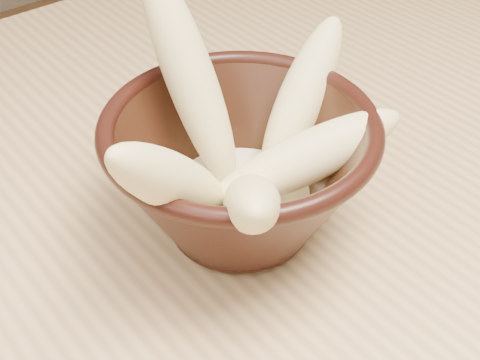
{
  "coord_description": "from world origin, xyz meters",
  "views": [
    {
      "loc": [
        -0.44,
        -0.28,
        1.08
      ],
      "look_at": [
        -0.23,
        -0.02,
        0.8
      ],
      "focal_mm": 50.0,
      "sensor_mm": 36.0,
      "label": 1
    }
  ],
  "objects": [
    {
      "name": "banana_upright",
      "position": [
        -0.23,
        0.03,
        0.85
      ],
      "size": [
        0.04,
        0.11,
        0.15
      ],
      "primitive_type": "ellipsoid",
      "rotation": [
        0.54,
        0.0,
        3.17
      ],
      "color": "#EBE18B",
      "rests_on": "bowl"
    },
    {
      "name": "banana_front",
      "position": [
        -0.26,
        -0.06,
        0.82
      ],
      "size": [
        0.1,
        0.12,
        0.1
      ],
      "primitive_type": "ellipsoid",
      "rotation": [
        0.92,
        0.0,
        -0.67
      ],
      "color": "#EBE18B",
      "rests_on": "bowl"
    },
    {
      "name": "banana_left",
      "position": [
        -0.29,
        -0.03,
        0.84
      ],
      "size": [
        0.12,
        0.07,
        0.13
      ],
      "primitive_type": "ellipsoid",
      "rotation": [
        0.74,
        0.0,
        -1.21
      ],
      "color": "#EBE18B",
      "rests_on": "bowl"
    },
    {
      "name": "banana_across",
      "position": [
        -0.2,
        -0.05,
        0.82
      ],
      "size": [
        0.14,
        0.07,
        0.07
      ],
      "primitive_type": "ellipsoid",
      "rotation": [
        1.29,
        0.0,
        1.24
      ],
      "color": "#EBE18B",
      "rests_on": "bowl"
    },
    {
      "name": "table",
      "position": [
        0.0,
        0.0,
        0.67
      ],
      "size": [
        1.2,
        0.8,
        0.75
      ],
      "color": "tan",
      "rests_on": "ground"
    },
    {
      "name": "milk_puddle",
      "position": [
        -0.23,
        -0.02,
        0.78
      ],
      "size": [
        0.1,
        0.1,
        0.01
      ],
      "primitive_type": "cylinder",
      "color": "beige",
      "rests_on": "bowl"
    },
    {
      "name": "banana_right",
      "position": [
        -0.16,
        -0.0,
        0.83
      ],
      "size": [
        0.12,
        0.07,
        0.11
      ],
      "primitive_type": "ellipsoid",
      "rotation": [
        0.84,
        0.0,
        1.91
      ],
      "color": "#EBE18B",
      "rests_on": "bowl"
    },
    {
      "name": "bowl",
      "position": [
        -0.23,
        -0.02,
        0.81
      ],
      "size": [
        0.18,
        0.18,
        0.1
      ],
      "rotation": [
        0.0,
        0.0,
        0.22
      ],
      "color": "black",
      "rests_on": "table"
    }
  ]
}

